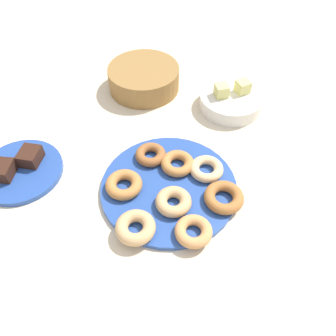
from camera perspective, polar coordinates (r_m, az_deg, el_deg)
The scene contains 17 objects.
ground_plane at distance 0.83m, azimuth 0.13°, elevation -3.51°, with size 2.40×2.40×0.00m, color beige.
donut_plate at distance 0.82m, azimuth 0.13°, elevation -3.24°, with size 0.33×0.33×0.01m, color #284C9E.
donut_0 at distance 0.85m, azimuth 1.58°, elevation 0.77°, with size 0.08×0.08×0.02m, color #BC7A3D.
donut_1 at distance 0.79m, azimuth 9.30°, elevation -4.84°, with size 0.09×0.09×0.03m, color #AD6B33.
donut_2 at distance 0.77m, azimuth 0.91°, elevation -5.63°, with size 0.08×0.08×0.03m, color tan.
donut_3 at distance 0.81m, azimuth -7.36°, elevation -2.63°, with size 0.09×0.09×0.03m, color #BC7A3D.
donut_4 at distance 0.74m, azimuth -5.45°, elevation -9.85°, with size 0.09×0.09×0.03m, color tan.
donut_5 at distance 0.74m, azimuth 4.27°, elevation -10.48°, with size 0.08×0.08×0.02m, color tan.
donut_6 at distance 0.87m, azimuth -2.92°, elevation 2.24°, with size 0.08×0.08×0.02m, color #995B2D.
donut_7 at distance 0.84m, azimuth 6.44°, elevation -0.15°, with size 0.08×0.08×0.02m, color #EABC84.
cake_plate at distance 0.93m, azimuth -23.37°, elevation -0.46°, with size 0.21×0.21×0.01m, color #284C9E.
brownie_near at distance 0.91m, azimuth -25.86°, elevation -0.31°, with size 0.05×0.06×0.04m, color #381E14.
brownie_far at distance 0.92m, azimuth -22.00°, elevation 1.83°, with size 0.05×0.06×0.04m, color #381E14.
basket at distance 1.10m, azimuth -4.05°, elevation 14.70°, with size 0.22×0.22×0.07m, color olive.
fruit_bowl at distance 1.04m, azimuth 10.41°, elevation 10.92°, with size 0.18×0.18×0.04m, color silver.
melon_chunk_left at distance 1.01m, azimuth 8.91°, elevation 12.64°, with size 0.04×0.04×0.04m, color #DBD67A.
melon_chunk_right at distance 1.04m, azimuth 12.36°, elevation 13.10°, with size 0.04×0.04×0.04m, color #DBD67A.
Camera 1 is at (-0.03, -0.49, 0.66)m, focal length 36.54 mm.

